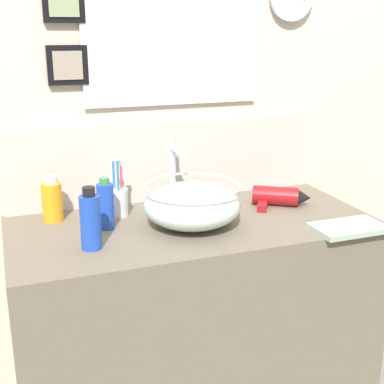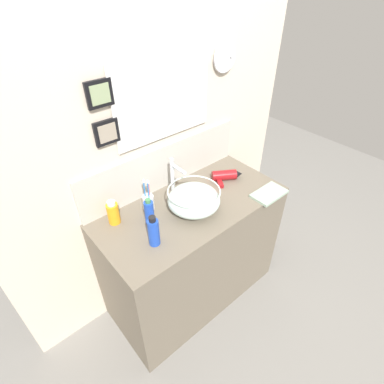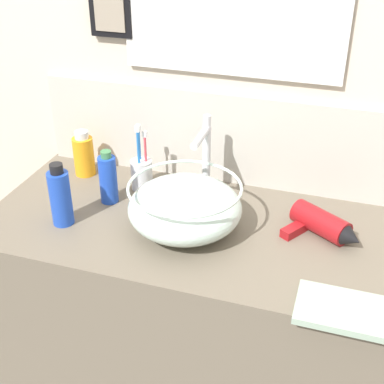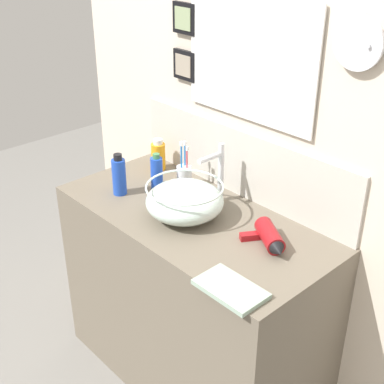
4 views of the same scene
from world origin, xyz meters
name	(u,v)px [view 4 (image 4 of 4)]	position (x,y,z in m)	size (l,w,h in m)	color
ground_plane	(193,372)	(0.00, 0.00, 0.00)	(6.00, 6.00, 0.00)	gray
vanity_counter	(193,301)	(0.00, 0.00, 0.42)	(1.14, 0.53, 0.83)	#6B6051
back_panel	(249,103)	(0.00, 0.30, 1.21)	(2.02, 0.10, 2.43)	beige
glass_bowl_sink	(185,201)	(-0.01, -0.03, 0.90)	(0.30, 0.30, 0.13)	silver
faucet	(218,169)	(-0.01, 0.15, 0.98)	(0.02, 0.13, 0.25)	silver
hair_drier	(270,238)	(0.33, 0.06, 0.86)	(0.21, 0.16, 0.07)	maroon
toothbrush_cup	(184,175)	(-0.21, 0.14, 0.88)	(0.06, 0.06, 0.21)	silver
shampoo_bottle	(158,155)	(-0.41, 0.17, 0.90)	(0.06, 0.06, 0.14)	orange
spray_bottle	(157,173)	(-0.27, 0.04, 0.91)	(0.05, 0.05, 0.16)	blue
soap_dispenser	(119,176)	(-0.34, -0.10, 0.91)	(0.06, 0.06, 0.18)	blue
hand_towel	(231,289)	(0.42, -0.23, 0.84)	(0.22, 0.13, 0.02)	#99B29E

